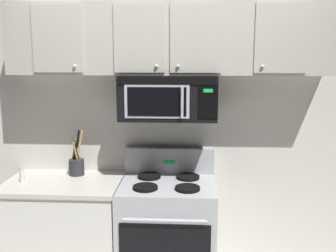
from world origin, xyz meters
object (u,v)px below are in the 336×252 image
(stove_range, at_px, (168,234))
(over_range_microwave, at_px, (168,97))
(salt_shaker, at_px, (22,175))
(utensil_crock_charcoal, at_px, (77,164))

(stove_range, relative_size, over_range_microwave, 1.47)
(salt_shaker, bearing_deg, stove_range, 1.86)
(over_range_microwave, bearing_deg, stove_range, -89.86)
(stove_range, xyz_separation_m, utensil_crock_charcoal, (-0.78, 0.18, 0.53))
(over_range_microwave, distance_m, salt_shaker, 1.32)
(stove_range, xyz_separation_m, over_range_microwave, (-0.00, 0.12, 1.11))
(utensil_crock_charcoal, distance_m, salt_shaker, 0.44)
(over_range_microwave, height_order, salt_shaker, over_range_microwave)
(stove_range, bearing_deg, utensil_crock_charcoal, 167.02)
(utensil_crock_charcoal, height_order, salt_shaker, utensil_crock_charcoal)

